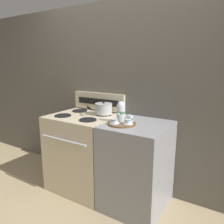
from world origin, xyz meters
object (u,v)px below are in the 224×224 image
object	(u,v)px
stove	(85,151)
teapot	(121,111)
serving_tray	(122,124)
teacup_right	(115,121)
creamer_jug	(130,119)
teacup_left	(128,122)
saucepan	(103,109)

from	to	relation	value
stove	teapot	size ratio (longest dim) A/B	4.08
serving_tray	teapot	world-z (taller)	teapot
teacup_right	creamer_jug	xyz separation A→B (m)	(0.10, 0.14, 0.01)
serving_tray	teapot	distance (m)	0.13
stove	teapot	xyz separation A→B (m)	(0.52, -0.04, 0.57)
teapot	teacup_left	world-z (taller)	teapot
teacup_left	creamer_jug	xyz separation A→B (m)	(-0.02, 0.09, 0.01)
teapot	teacup_right	distance (m)	0.14
saucepan	teacup_right	distance (m)	0.44
teacup_right	creamer_jug	bearing A→B (deg)	52.87
serving_tray	creamer_jug	xyz separation A→B (m)	(0.05, 0.09, 0.04)
teapot	serving_tray	bearing A→B (deg)	-52.31
teacup_left	teacup_right	size ratio (longest dim) A/B	1.00
teapot	teacup_right	bearing A→B (deg)	-94.31
saucepan	creamer_jug	bearing A→B (deg)	-19.75
teapot	stove	bearing A→B (deg)	176.05
teapot	creamer_jug	world-z (taller)	teapot
teapot	creamer_jug	distance (m)	0.12
serving_tray	creamer_jug	size ratio (longest dim) A/B	4.30
stove	teapot	world-z (taller)	teapot
saucepan	teacup_right	bearing A→B (deg)	-41.53
teacup_left	stove	bearing A→B (deg)	171.43
serving_tray	teapot	xyz separation A→B (m)	(-0.05, 0.06, 0.11)
stove	serving_tray	distance (m)	0.73
saucepan	teacup_left	world-z (taller)	saucepan
serving_tray	saucepan	bearing A→B (deg)	147.79
saucepan	teapot	bearing A→B (deg)	-28.36
saucepan	teacup_right	world-z (taller)	saucepan
creamer_jug	teacup_left	bearing A→B (deg)	-77.15
saucepan	teacup_left	distance (m)	0.52
teacup_left	teacup_right	bearing A→B (deg)	-157.89
teapot	teacup_right	world-z (taller)	teapot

